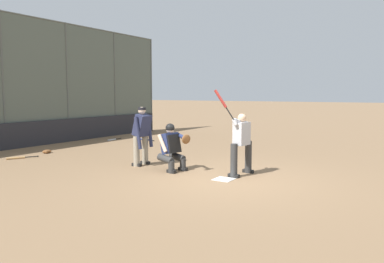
% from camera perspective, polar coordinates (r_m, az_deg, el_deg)
% --- Properties ---
extents(ground_plane, '(160.00, 160.00, 0.00)m').
position_cam_1_polar(ground_plane, '(8.79, 4.86, -7.30)').
color(ground_plane, '#846647').
extents(home_plate_marker, '(0.43, 0.43, 0.01)m').
position_cam_1_polar(home_plate_marker, '(8.79, 4.86, -7.26)').
color(home_plate_marker, white).
rests_on(home_plate_marker, ground_plane).
extents(backstop_fence, '(16.69, 0.08, 4.86)m').
position_cam_1_polar(backstop_fence, '(14.79, -26.90, 7.26)').
color(backstop_fence, '#515651').
rests_on(backstop_fence, ground_plane).
extents(padding_wall, '(16.28, 0.18, 0.94)m').
position_cam_1_polar(padding_wall, '(14.78, -26.34, -0.68)').
color(padding_wall, '#28282D').
rests_on(padding_wall, ground_plane).
extents(batter_at_plate, '(0.94, 0.70, 2.09)m').
position_cam_1_polar(batter_at_plate, '(9.16, 7.49, -1.58)').
color(batter_at_plate, '#333333').
rests_on(batter_at_plate, ground_plane).
extents(catcher_behind_plate, '(0.67, 0.82, 1.23)m').
position_cam_1_polar(catcher_behind_plate, '(9.61, -3.01, -2.29)').
color(catcher_behind_plate, '#333333').
rests_on(catcher_behind_plate, ground_plane).
extents(umpire_home, '(0.66, 0.41, 1.62)m').
position_cam_1_polar(umpire_home, '(10.41, -7.65, -0.42)').
color(umpire_home, gray).
rests_on(umpire_home, ground_plane).
extents(spare_bat_near_backstop, '(0.20, 0.84, 0.07)m').
position_cam_1_polar(spare_bat_near_backstop, '(16.02, -7.07, -1.23)').
color(spare_bat_near_backstop, black).
rests_on(spare_bat_near_backstop, ground_plane).
extents(spare_bat_by_padding, '(0.83, 0.46, 0.07)m').
position_cam_1_polar(spare_bat_by_padding, '(12.62, -24.97, -3.65)').
color(spare_bat_by_padding, black).
rests_on(spare_bat_by_padding, ground_plane).
extents(spare_bat_third_base_side, '(0.88, 0.14, 0.07)m').
position_cam_1_polar(spare_bat_third_base_side, '(16.24, -11.98, -1.22)').
color(spare_bat_third_base_side, black).
rests_on(spare_bat_third_base_side, ground_plane).
extents(fielding_glove_on_dirt, '(0.33, 0.25, 0.12)m').
position_cam_1_polar(fielding_glove_on_dirt, '(13.41, -21.25, -2.86)').
color(fielding_glove_on_dirt, brown).
rests_on(fielding_glove_on_dirt, ground_plane).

